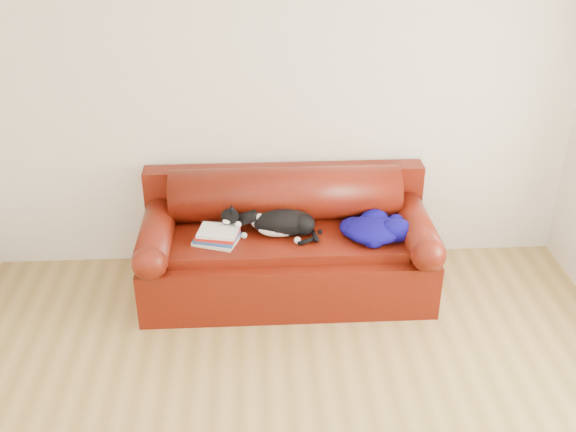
% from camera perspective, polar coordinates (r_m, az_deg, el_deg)
% --- Properties ---
extents(room_shell, '(4.52, 4.02, 2.61)m').
position_cam_1_polar(room_shell, '(3.04, 3.04, 4.03)').
color(room_shell, beige).
rests_on(room_shell, ground).
extents(sofa_base, '(2.10, 0.90, 0.50)m').
position_cam_1_polar(sofa_base, '(5.01, -0.09, -3.94)').
color(sofa_base, '#3A0208').
rests_on(sofa_base, ground).
extents(sofa_back, '(2.10, 1.01, 0.88)m').
position_cam_1_polar(sofa_back, '(5.07, -0.24, 0.44)').
color(sofa_back, '#3A0208').
rests_on(sofa_back, ground).
extents(book_stack, '(0.35, 0.31, 0.10)m').
position_cam_1_polar(book_stack, '(4.75, -6.00, -1.67)').
color(book_stack, beige).
rests_on(book_stack, sofa_base).
extents(cat, '(0.60, 0.36, 0.23)m').
position_cam_1_polar(cat, '(4.80, -0.47, -0.63)').
color(cat, black).
rests_on(cat, sofa_base).
extents(blanket, '(0.55, 0.44, 0.16)m').
position_cam_1_polar(blanket, '(4.82, 7.42, -1.03)').
color(blanket, '#040242').
rests_on(blanket, sofa_base).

